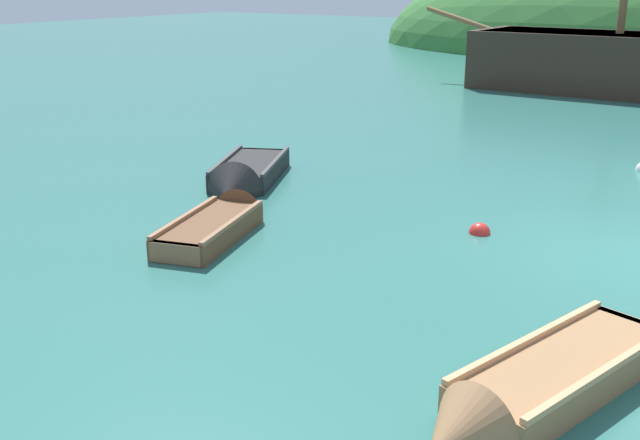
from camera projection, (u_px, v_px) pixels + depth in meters
ground_plane at (638, 259)px, 11.50m from camera, size 120.00×120.00×0.00m
rowboat_outer_right at (245, 179)px, 15.55m from camera, size 2.40×3.44×1.11m
rowboat_center at (535, 393)px, 7.58m from camera, size 1.86×3.72×0.92m
rowboat_near_dock at (221, 225)px, 12.70m from camera, size 1.70×3.11×0.89m
buoy_red at (479, 233)px, 12.66m from camera, size 0.36×0.36×0.36m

